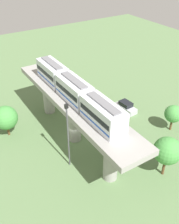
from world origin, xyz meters
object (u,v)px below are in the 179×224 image
object	(u,v)px
parked_car_blue	(132,140)
tree_near_viaduct	(6,118)
train	(74,90)
parked_car_orange	(91,97)
tree_mid_lot	(173,114)
tree_far_corner	(167,151)
parked_car_silver	(126,107)
signal_post	(68,134)

from	to	relation	value
parked_car_blue	tree_near_viaduct	xyz separation A→B (m)	(-15.34, 12.41, 2.59)
train	parked_car_orange	bearing A→B (deg)	46.73
parked_car_orange	tree_mid_lot	world-z (taller)	tree_mid_lot
parked_car_blue	tree_far_corner	size ratio (longest dim) A/B	0.73
parked_car_orange	tree_far_corner	distance (m)	21.78
train	parked_car_silver	size ratio (longest dim) A/B	4.75
tree_far_corner	tree_mid_lot	bearing A→B (deg)	37.65
parked_car_silver	tree_near_viaduct	world-z (taller)	tree_near_viaduct
train	parked_car_silver	xyz separation A→B (m)	(12.03, 2.52, -8.23)
tree_near_viaduct	signal_post	world-z (taller)	signal_post
parked_car_orange	tree_near_viaduct	bearing A→B (deg)	-168.34
train	tree_near_viaduct	world-z (taller)	train
tree_near_viaduct	tree_mid_lot	distance (m)	26.55
parked_car_silver	signal_post	size ratio (longest dim) A/B	0.43
parked_car_blue	tree_far_corner	world-z (taller)	tree_far_corner
signal_post	parked_car_orange	bearing A→B (deg)	47.86
parked_car_orange	tree_mid_lot	distance (m)	16.40
train	tree_near_viaduct	distance (m)	12.40
tree_mid_lot	parked_car_blue	bearing A→B (deg)	175.60
tree_mid_lot	signal_post	xyz separation A→B (m)	(-18.05, 1.84, 2.43)
parked_car_blue	signal_post	xyz separation A→B (m)	(-10.25, 1.24, 4.80)
signal_post	parked_car_silver	bearing A→B (deg)	23.31
parked_car_silver	parked_car_orange	size ratio (longest dim) A/B	0.99
tree_near_viaduct	tree_far_corner	bearing A→B (deg)	-52.48
parked_car_orange	signal_post	distance (m)	18.43
parked_car_blue	tree_far_corner	xyz separation A→B (m)	(-0.46, -6.97, 3.38)
parked_car_orange	parked_car_blue	bearing A→B (deg)	-91.82
parked_car_silver	tree_far_corner	size ratio (longest dim) A/B	0.72
parked_car_silver	tree_far_corner	distance (m)	16.25
parked_car_blue	tree_mid_lot	distance (m)	8.17
tree_near_viaduct	parked_car_blue	bearing A→B (deg)	-38.96
tree_near_viaduct	signal_post	xyz separation A→B (m)	(5.09, -11.17, 2.21)
tree_near_viaduct	tree_far_corner	size ratio (longest dim) A/B	0.88
train	tree_mid_lot	distance (m)	16.86
train	tree_far_corner	distance (m)	14.71
train	parked_car_orange	size ratio (longest dim) A/B	4.73
train	tree_far_corner	bearing A→B (deg)	-62.62
parked_car_blue	tree_far_corner	bearing A→B (deg)	-89.04
parked_car_silver	parked_car_blue	size ratio (longest dim) A/B	1.00
train	parked_car_silver	distance (m)	14.79
parked_car_blue	parked_car_orange	xyz separation A→B (m)	(1.69, 14.43, 0.00)
tree_mid_lot	tree_near_viaduct	bearing A→B (deg)	150.66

